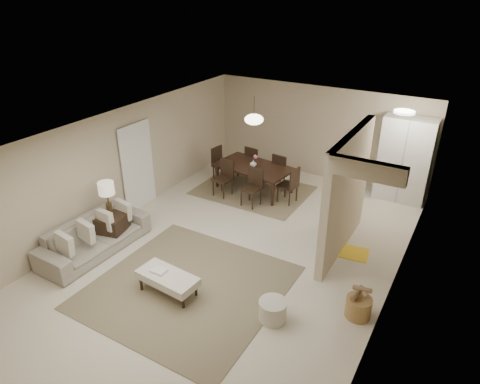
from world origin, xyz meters
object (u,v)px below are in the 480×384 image
Objects in this scene: ottoman_bench at (168,278)px; side_table at (112,229)px; round_pouf at (273,311)px; wicker_basket at (358,307)px; pantry_cabinet at (405,160)px; sofa at (94,236)px; dining_table at (253,179)px.

ottoman_bench is 2.18m from side_table.
round_pouf is at bearing 14.37° from ottoman_bench.
ottoman_bench is 2.71× the size of wicker_basket.
wicker_basket is (0.34, -4.67, -0.87)m from pantry_cabinet.
round_pouf is at bearing -88.42° from sofa.
dining_table is (-2.55, 4.01, 0.16)m from round_pouf.
sofa reaches higher than round_pouf.
sofa is (-4.80, -5.48, -0.71)m from pantry_cabinet.
side_table reaches higher than ottoman_bench.
pantry_cabinet is at bearing -40.09° from sofa.
wicker_basket is at bearing -79.95° from sofa.
ottoman_bench is at bearing -73.33° from dining_table.
dining_table is at bearing 69.21° from side_table.
ottoman_bench is at bearing -169.98° from round_pouf.
pantry_cabinet reaches higher than side_table.
ottoman_bench reaches higher than round_pouf.
wicker_basket is at bearing 24.36° from ottoman_bench.
pantry_cabinet is 1.08× the size of dining_table.
ottoman_bench is at bearing -96.97° from sofa.
pantry_cabinet is at bearing 81.36° from round_pouf.
pantry_cabinet is 0.91× the size of sofa.
round_pouf is (1.87, 0.33, -0.14)m from ottoman_bench.
round_pouf is 1.40m from wicker_basket.
pantry_cabinet reaches higher than round_pouf.
side_table is at bearing -5.39° from sofa.
dining_table reaches higher than round_pouf.
ottoman_bench reaches higher than wicker_basket.
dining_table reaches higher than sofa.
dining_table is at bearing -157.03° from pantry_cabinet.
round_pouf is (-0.83, -5.45, -0.87)m from pantry_cabinet.
round_pouf is at bearing -146.41° from wicker_basket.
sofa is at bearing 176.23° from ottoman_bench.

